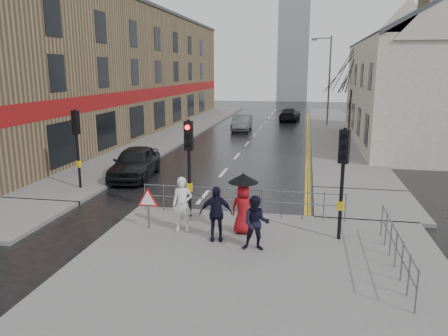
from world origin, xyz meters
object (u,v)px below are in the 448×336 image
at_px(car_mid, 242,122).
at_px(pedestrian_with_umbrella, 243,200).
at_px(pedestrian_a, 182,204).
at_px(pedestrian_b, 256,223).
at_px(car_parked, 135,163).
at_px(pedestrian_d, 216,213).

bearing_deg(car_mid, pedestrian_with_umbrella, -83.39).
distance_m(pedestrian_a, pedestrian_b, 2.70).
xyz_separation_m(pedestrian_a, car_parked, (-4.34, 6.81, -0.25)).
height_order(pedestrian_b, pedestrian_with_umbrella, pedestrian_with_umbrella).
distance_m(car_parked, car_mid, 18.07).
bearing_deg(car_parked, pedestrian_a, -63.81).
bearing_deg(pedestrian_with_umbrella, car_parked, 133.16).
xyz_separation_m(car_parked, car_mid, (2.59, 17.88, -0.07)).
relative_size(pedestrian_with_umbrella, car_parked, 0.43).
distance_m(pedestrian_a, car_parked, 8.08).
bearing_deg(pedestrian_a, car_parked, 116.49).
bearing_deg(pedestrian_a, pedestrian_b, -29.87).
relative_size(pedestrian_a, car_mid, 0.41).
bearing_deg(pedestrian_d, pedestrian_a, 142.06).
bearing_deg(car_mid, pedestrian_d, -85.23).
relative_size(car_parked, car_mid, 1.07).
xyz_separation_m(pedestrian_b, car_parked, (-6.81, 7.90, -0.17)).
relative_size(pedestrian_with_umbrella, pedestrian_d, 1.15).
bearing_deg(car_mid, pedestrian_a, -87.83).
distance_m(pedestrian_b, pedestrian_d, 1.38).
bearing_deg(pedestrian_a, pedestrian_with_umbrella, -1.95).
distance_m(pedestrian_a, car_mid, 24.76).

